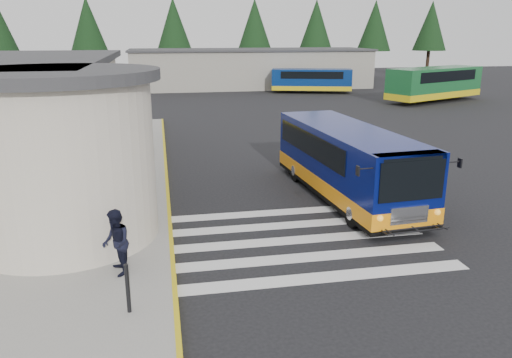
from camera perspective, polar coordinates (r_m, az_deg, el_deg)
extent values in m
plane|color=black|center=(15.70, 5.30, -5.72)|extent=(140.00, 140.00, 0.00)
cube|color=gray|center=(19.48, -24.76, -2.55)|extent=(10.00, 34.00, 0.15)
cube|color=gold|center=(18.87, -10.05, -1.82)|extent=(0.12, 34.00, 0.16)
cylinder|color=#BAAE9D|center=(15.13, -21.42, 1.90)|extent=(5.20, 5.20, 4.50)
cylinder|color=#38383A|center=(14.77, -22.39, 10.95)|extent=(5.80, 5.80, 0.30)
cube|color=black|center=(19.65, -17.38, 1.96)|extent=(0.08, 1.20, 2.20)
cube|color=#38383A|center=(19.33, -16.29, 5.77)|extent=(1.20, 1.80, 0.12)
cube|color=silver|center=(12.79, 7.14, -11.14)|extent=(8.00, 0.55, 0.01)
cube|color=silver|center=(13.81, 5.60, -8.91)|extent=(8.00, 0.55, 0.01)
cube|color=silver|center=(14.86, 4.29, -6.98)|extent=(8.00, 0.55, 0.01)
cube|color=silver|center=(15.94, 3.17, -5.31)|extent=(8.00, 0.55, 0.01)
cube|color=silver|center=(17.02, 2.19, -3.85)|extent=(8.00, 0.55, 0.01)
cube|color=gray|center=(57.00, -0.64, 12.45)|extent=(26.00, 8.00, 4.00)
cube|color=#38383A|center=(56.90, -0.64, 14.56)|extent=(26.40, 8.40, 0.20)
cylinder|color=black|center=(66.52, -26.99, 11.11)|extent=(0.44, 0.44, 3.60)
cylinder|color=black|center=(64.56, -18.28, 11.93)|extent=(0.44, 0.44, 3.60)
cone|color=black|center=(64.44, -18.69, 16.35)|extent=(4.40, 4.40, 6.40)
cylinder|color=black|center=(64.12, -9.18, 12.50)|extent=(0.44, 0.44, 3.60)
cone|color=black|center=(64.00, -9.39, 16.97)|extent=(4.40, 4.40, 6.40)
cylinder|color=black|center=(65.23, -0.15, 12.77)|extent=(0.44, 0.44, 3.60)
cone|color=black|center=(65.11, -0.16, 17.16)|extent=(4.40, 4.40, 6.40)
cylinder|color=black|center=(67.18, 6.74, 12.76)|extent=(0.44, 0.44, 3.60)
cone|color=black|center=(67.06, 6.88, 17.03)|extent=(4.40, 4.40, 6.40)
cylinder|color=black|center=(70.00, 13.15, 12.60)|extent=(0.44, 0.44, 3.60)
cone|color=black|center=(69.88, 13.42, 16.68)|extent=(4.40, 4.40, 6.40)
cylinder|color=black|center=(73.58, 18.99, 12.31)|extent=(0.44, 0.44, 3.60)
cone|color=black|center=(73.47, 19.36, 16.19)|extent=(4.40, 4.40, 6.40)
cube|color=#071056|center=(18.54, 10.35, 2.35)|extent=(3.00, 8.62, 2.21)
cube|color=orange|center=(18.76, 10.22, -0.14)|extent=(3.03, 8.66, 0.53)
cube|color=black|center=(18.85, 10.17, -1.05)|extent=(3.02, 8.65, 0.21)
cube|color=black|center=(14.87, 17.42, -0.21)|extent=(2.07, 0.22, 1.18)
cube|color=silver|center=(15.18, 17.11, -3.97)|extent=(1.22, 0.15, 0.52)
cube|color=black|center=(18.64, 6.10, 4.02)|extent=(0.52, 6.19, 0.85)
cube|color=black|center=(19.63, 12.64, 4.33)|extent=(0.52, 6.19, 0.85)
cylinder|color=black|center=(15.97, 11.13, -3.84)|extent=(0.35, 0.92, 0.90)
cylinder|color=black|center=(16.97, 17.42, -3.10)|extent=(0.35, 0.92, 0.90)
cylinder|color=black|center=(20.59, 4.69, 1.00)|extent=(0.35, 0.92, 0.90)
cylinder|color=black|center=(21.37, 9.92, 1.38)|extent=(0.35, 0.92, 0.90)
cube|color=black|center=(14.10, 11.55, 0.92)|extent=(0.06, 0.17, 0.28)
cube|color=black|center=(15.84, 22.27, 1.71)|extent=(0.06, 0.17, 0.28)
imported|color=black|center=(13.80, -19.30, -5.33)|extent=(0.42, 0.63, 1.70)
imported|color=black|center=(12.70, -15.71, -7.02)|extent=(0.78, 0.92, 1.66)
cylinder|color=black|center=(11.10, -14.45, -12.01)|extent=(0.09, 0.09, 1.11)
cube|color=navy|center=(51.87, 6.36, 11.27)|extent=(8.26, 4.27, 2.03)
cube|color=gold|center=(51.95, 6.33, 10.36)|extent=(8.29, 4.30, 0.44)
cube|color=black|center=(51.83, 6.37, 11.80)|extent=(6.57, 3.83, 0.71)
cube|color=#165529|center=(47.53, 19.75, 10.38)|extent=(10.18, 6.58, 2.53)
cube|color=gold|center=(47.64, 19.63, 9.16)|extent=(10.22, 6.62, 0.55)
cube|color=black|center=(47.48, 19.82, 11.10)|extent=(8.19, 5.73, 0.88)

